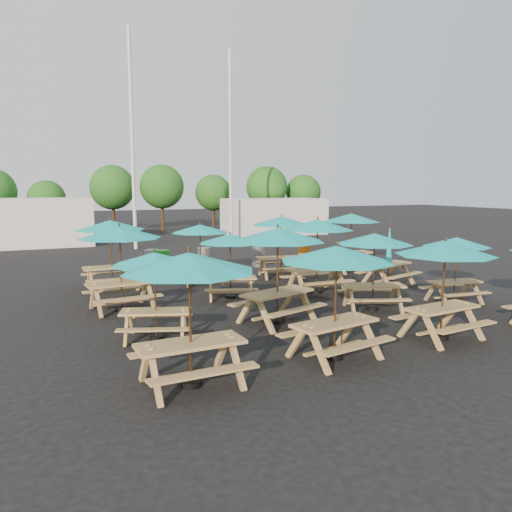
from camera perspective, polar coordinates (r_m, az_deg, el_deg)
name	(u,v)px	position (r m, az deg, el deg)	size (l,w,h in m)	color
ground	(274,295)	(16.33, 2.10, -4.50)	(120.00, 120.00, 0.00)	black
picnic_unit_0	(189,269)	(8.69, -7.65, -1.47)	(2.49, 2.49, 2.43)	tan
picnic_unit_1	(154,263)	(11.59, -11.54, -0.79)	(2.55, 2.55, 2.06)	tan
picnic_unit_2	(120,236)	(14.57, -15.32, 2.17)	(2.63, 2.63, 2.44)	tan
picnic_unit_3	(110,229)	(17.64, -16.32, 3.03)	(2.41, 2.41, 2.41)	tan
picnic_unit_4	(336,260)	(10.15, 9.17, -0.41)	(2.71, 2.71, 2.38)	tan
picnic_unit_5	(278,239)	(12.69, 2.49, 1.90)	(3.08, 3.08, 2.51)	tan
picnic_unit_6	(230,242)	(15.58, -2.97, 1.62)	(2.52, 2.52, 2.07)	tan
picnic_unit_7	(200,232)	(18.14, -6.41, 2.79)	(2.25, 2.25, 2.18)	tan
picnic_unit_8	(445,253)	(12.15, 20.80, 0.31)	(2.49, 2.49, 2.32)	tan
picnic_unit_9	(374,243)	(14.47, 13.38, 1.49)	(2.77, 2.77, 2.23)	tan
picnic_unit_10	(317,228)	(16.46, 7.04, 3.16)	(2.42, 2.42, 2.48)	tan
picnic_unit_11	(282,224)	(19.27, 2.94, 3.69)	(2.74, 2.74, 2.39)	tan
picnic_unit_13	(457,245)	(16.15, 21.95, 1.14)	(2.17, 2.17, 2.03)	tan
picnic_unit_14	(389,258)	(18.38, 14.93, -0.27)	(2.28, 2.13, 2.37)	tan
picnic_unit_15	(351,221)	(20.90, 10.83, 4.00)	(2.57, 2.57, 2.43)	tan
waste_bin_0	(152,261)	(20.94, -11.78, -0.57)	(0.59, 0.59, 0.94)	gray
waste_bin_1	(163,262)	(20.71, -10.64, -0.63)	(0.59, 0.59, 0.94)	#198B1B
waste_bin_2	(205,259)	(21.27, -5.90, -0.31)	(0.59, 0.59, 0.94)	gray
waste_bin_3	(259,256)	(22.03, 0.32, 0.02)	(0.59, 0.59, 0.94)	gray
waste_bin_4	(304,252)	(23.42, 5.56, 0.46)	(0.59, 0.59, 0.94)	#D05F0C
mast_0	(132,141)	(28.90, -13.96, 12.68)	(0.20, 0.20, 12.00)	silver
mast_1	(230,147)	(32.53, -2.95, 12.36)	(0.20, 0.20, 12.00)	silver
event_tent_0	(20,222)	(32.47, -25.40, 3.48)	(8.00, 4.00, 2.80)	silver
event_tent_1	(274,216)	(37.03, 2.02, 4.56)	(7.00, 4.00, 2.60)	silver
tree_2	(47,199)	(38.05, -22.81, 6.03)	(2.59, 2.59, 3.93)	#382314
tree_3	(112,188)	(39.43, -16.09, 7.53)	(3.36, 3.36, 5.09)	#382314
tree_4	(162,187)	(39.62, -10.72, 7.78)	(3.41, 3.41, 5.17)	#382314
tree_5	(213,193)	(41.20, -4.91, 7.22)	(2.94, 2.94, 4.45)	#382314
tree_6	(267,187)	(41.01, 1.25, 7.88)	(3.38, 3.38, 5.13)	#382314
tree_7	(303,192)	(42.57, 5.42, 7.26)	(2.95, 2.95, 4.48)	#382314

